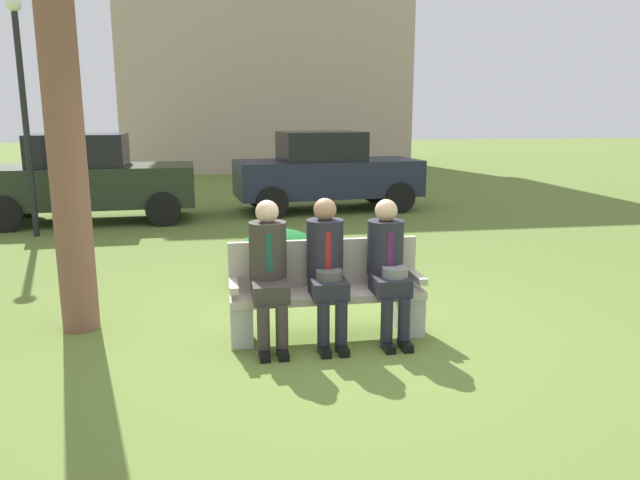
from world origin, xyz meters
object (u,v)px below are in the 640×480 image
Objects in this scene: parked_car_far at (326,171)px; building_backdrop at (261,26)px; parked_car_near at (88,179)px; shrub_near_bench at (279,256)px; park_bench at (326,292)px; seated_man_left at (269,266)px; seated_man_middle at (327,263)px; street_lamp at (23,95)px; seated_man_right at (388,262)px.

parked_car_far is 0.38× the size of building_backdrop.
building_backdrop is at bearing 71.06° from parked_car_near.
shrub_near_bench is 5.71m from parked_car_far.
parked_car_near is at bearing 117.08° from park_bench.
seated_man_left is 0.53m from seated_man_middle.
seated_man_middle is 7.63m from parked_car_near.
seated_man_middle reaches higher than seated_man_left.
seated_man_left is 2.05m from shrub_near_bench.
parked_car_far is (1.32, 7.33, 0.42)m from park_bench.
parked_car_near is (-3.17, 4.83, 0.50)m from shrub_near_bench.
street_lamp reaches higher than park_bench.
building_backdrop reaches higher than seated_man_left.
seated_man_right is at bearing -50.14° from street_lamp.
building_backdrop reaches higher than street_lamp.
parked_car_near is at bearing 123.31° from shrub_near_bench.
parked_car_far reaches higher than seated_man_right.
street_lamp is (-4.07, 5.41, 1.94)m from park_bench.
seated_man_middle is 0.33× the size of parked_car_far.
park_bench is at bearing 166.79° from seated_man_right.
seated_man_middle is at bearing -0.57° from seated_man_left.
seated_man_middle is at bearing -100.21° from parked_car_far.
street_lamp is (-0.65, -1.29, 1.52)m from parked_car_near.
park_bench is at bearing -92.64° from building_backdrop.
parked_car_near is at bearing -172.36° from parked_car_far.
seated_man_right is 7.50m from parked_car_far.
seated_man_right is at bearing -95.86° from parked_car_far.
building_backdrop is at bearing 70.31° from street_lamp.
seated_man_right is (0.56, -0.13, 0.30)m from park_bench.
street_lamp is at bearing -116.64° from parked_car_near.
street_lamp is at bearing 122.49° from seated_man_left.
park_bench is 0.17× the size of building_backdrop.
seated_man_middle is at bearing 179.75° from seated_man_right.
park_bench is 0.47× the size of street_lamp.
building_backdrop reaches higher than parked_car_near.
seated_man_right is 2.19m from shrub_near_bench.
park_bench reaches higher than shrub_near_bench.
shrub_near_bench is 0.10× the size of building_backdrop.
parked_car_near is at bearing 120.25° from seated_man_right.
street_lamp is at bearing -160.37° from parked_car_far.
shrub_near_bench is at bearing -93.75° from building_backdrop.
seated_man_left is at bearing -67.11° from parked_car_near.
building_backdrop is at bearing 92.09° from parked_car_far.
parked_car_near is at bearing 63.36° from street_lamp.
seated_man_middle is (0.53, -0.01, -0.00)m from seated_man_left.
building_backdrop is at bearing 87.36° from park_bench.
shrub_near_bench is 0.27× the size of parked_car_near.
seated_man_right is at bearing -0.40° from seated_man_left.
seated_man_right is 0.33× the size of parked_car_near.
street_lamp reaches higher than parked_car_near.
seated_man_middle is 7.05m from street_lamp.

